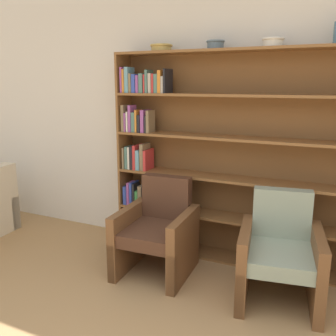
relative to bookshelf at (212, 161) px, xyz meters
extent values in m
cube|color=silver|center=(0.30, 0.17, 0.38)|extent=(12.00, 0.06, 2.75)
cube|color=brown|center=(-0.98, -0.02, 0.03)|extent=(0.02, 0.30, 2.05)
cube|color=brown|center=(0.23, -0.02, 1.04)|extent=(2.40, 0.30, 0.03)
cube|color=brown|center=(0.23, -0.02, -0.98)|extent=(2.40, 0.30, 0.03)
cube|color=brown|center=(0.23, 0.12, 0.03)|extent=(2.40, 0.01, 2.05)
cube|color=#334CB2|center=(-0.94, -0.07, -0.86)|extent=(0.02, 0.16, 0.22)
cube|color=#669EB2|center=(-0.90, -0.07, -0.85)|extent=(0.04, 0.15, 0.24)
cube|color=#388C47|center=(-0.86, -0.08, -0.87)|extent=(0.03, 0.14, 0.19)
cube|color=#669EB2|center=(-0.82, -0.06, -0.85)|extent=(0.02, 0.17, 0.24)
cube|color=orange|center=(-0.79, -0.06, -0.86)|extent=(0.04, 0.18, 0.20)
cube|color=#669EB2|center=(-0.74, -0.06, -0.87)|extent=(0.04, 0.18, 0.20)
cube|color=#B2A899|center=(-0.70, -0.06, -0.88)|extent=(0.03, 0.18, 0.17)
cube|color=red|center=(-0.66, -0.06, -0.85)|extent=(0.04, 0.18, 0.23)
cube|color=orange|center=(-0.61, -0.08, -0.87)|extent=(0.04, 0.14, 0.19)
cube|color=#7F6B4C|center=(-0.57, -0.08, -0.84)|extent=(0.02, 0.14, 0.26)
cube|color=#B2A899|center=(-0.53, -0.06, -0.87)|extent=(0.04, 0.18, 0.20)
cube|color=gold|center=(-0.50, -0.06, -0.88)|extent=(0.02, 0.18, 0.17)
cube|color=#B2A899|center=(-0.46, -0.06, -0.84)|extent=(0.04, 0.19, 0.25)
cube|color=#669EB2|center=(-0.43, -0.09, -0.84)|extent=(0.03, 0.12, 0.24)
cube|color=orange|center=(-0.39, -0.07, -0.86)|extent=(0.04, 0.16, 0.22)
cube|color=red|center=(-0.36, -0.09, -0.83)|extent=(0.02, 0.13, 0.27)
cube|color=brown|center=(0.23, -0.02, -0.56)|extent=(2.40, 0.30, 0.03)
cube|color=#334CB2|center=(-0.93, -0.09, -0.44)|extent=(0.04, 0.12, 0.20)
cube|color=#994C99|center=(-0.89, -0.08, -0.42)|extent=(0.03, 0.15, 0.25)
cube|color=#334CB2|center=(-0.86, -0.06, -0.42)|extent=(0.03, 0.17, 0.25)
cube|color=black|center=(-0.82, -0.08, -0.42)|extent=(0.02, 0.14, 0.24)
cube|color=#388C47|center=(-0.79, -0.08, -0.46)|extent=(0.03, 0.14, 0.17)
cube|color=#7F6B4C|center=(-0.74, -0.05, -0.43)|extent=(0.04, 0.20, 0.22)
cube|color=black|center=(-0.70, -0.06, -0.42)|extent=(0.04, 0.18, 0.25)
cube|color=red|center=(-0.66, -0.08, -0.43)|extent=(0.03, 0.14, 0.22)
cube|color=red|center=(-0.62, -0.05, -0.46)|extent=(0.03, 0.20, 0.17)
cube|color=#7F6B4C|center=(-0.60, -0.06, -0.40)|extent=(0.02, 0.19, 0.28)
cube|color=#B2A899|center=(-0.57, -0.06, -0.46)|extent=(0.02, 0.19, 0.17)
cube|color=orange|center=(-0.54, -0.06, -0.46)|extent=(0.03, 0.19, 0.17)
cube|color=brown|center=(0.23, -0.02, -0.16)|extent=(2.40, 0.30, 0.02)
cube|color=#7F6B4C|center=(-0.94, -0.06, -0.03)|extent=(0.02, 0.17, 0.23)
cube|color=#4C756B|center=(-0.90, -0.07, -0.02)|extent=(0.03, 0.16, 0.24)
cube|color=white|center=(-0.87, -0.07, -0.03)|extent=(0.02, 0.16, 0.24)
cube|color=black|center=(-0.84, -0.08, -0.02)|extent=(0.03, 0.13, 0.25)
cube|color=red|center=(-0.81, -0.06, -0.01)|extent=(0.03, 0.19, 0.26)
cube|color=#669EB2|center=(-0.77, -0.08, -0.04)|extent=(0.04, 0.13, 0.21)
cube|color=#7F6B4C|center=(-0.72, -0.06, 0.00)|extent=(0.04, 0.18, 0.28)
cube|color=red|center=(-0.68, -0.05, -0.04)|extent=(0.03, 0.20, 0.21)
cube|color=brown|center=(0.23, -0.02, 0.24)|extent=(2.40, 0.30, 0.02)
cube|color=#7F6B4C|center=(-0.93, -0.09, 0.39)|extent=(0.03, 0.13, 0.27)
cube|color=#994C99|center=(-0.91, -0.07, 0.35)|extent=(0.02, 0.16, 0.19)
cube|color=white|center=(-0.88, -0.05, 0.36)|extent=(0.02, 0.19, 0.21)
cube|color=#994C99|center=(-0.85, -0.09, 0.39)|extent=(0.03, 0.13, 0.27)
cube|color=#4C756B|center=(-0.81, -0.08, 0.36)|extent=(0.04, 0.14, 0.20)
cube|color=orange|center=(-0.78, -0.09, 0.37)|extent=(0.02, 0.13, 0.23)
cube|color=black|center=(-0.74, -0.05, 0.34)|extent=(0.03, 0.20, 0.18)
cube|color=#994C99|center=(-0.70, -0.06, 0.37)|extent=(0.04, 0.18, 0.23)
cube|color=black|center=(-0.67, -0.06, 0.34)|extent=(0.02, 0.19, 0.17)
cube|color=#7F6B4C|center=(-0.64, -0.08, 0.37)|extent=(0.03, 0.15, 0.23)
cube|color=brown|center=(0.23, -0.02, 0.64)|extent=(2.40, 0.30, 0.02)
cube|color=#994C99|center=(-0.94, -0.09, 0.78)|extent=(0.02, 0.12, 0.25)
cube|color=orange|center=(-0.91, -0.06, 0.77)|extent=(0.02, 0.18, 0.23)
cube|color=#669EB2|center=(-0.88, -0.08, 0.78)|extent=(0.04, 0.14, 0.25)
cube|color=#7F6B4C|center=(-0.84, -0.06, 0.75)|extent=(0.03, 0.19, 0.19)
cube|color=#334CB2|center=(-0.80, -0.07, 0.75)|extent=(0.04, 0.16, 0.18)
cube|color=#994C99|center=(-0.75, -0.06, 0.74)|extent=(0.03, 0.19, 0.17)
cube|color=#4C756B|center=(-0.71, -0.07, 0.75)|extent=(0.04, 0.16, 0.19)
cube|color=red|center=(-0.67, -0.08, 0.75)|extent=(0.02, 0.14, 0.18)
cube|color=#4C756B|center=(-0.65, -0.08, 0.77)|extent=(0.02, 0.15, 0.23)
cube|color=#B2A899|center=(-0.61, -0.07, 0.75)|extent=(0.03, 0.17, 0.19)
cube|color=red|center=(-0.58, -0.07, 0.75)|extent=(0.02, 0.16, 0.19)
cube|color=#4C756B|center=(-0.55, -0.08, 0.75)|extent=(0.04, 0.14, 0.18)
cube|color=orange|center=(-0.51, -0.08, 0.76)|extent=(0.03, 0.15, 0.22)
cube|color=#B2A899|center=(-0.48, -0.07, 0.74)|extent=(0.02, 0.16, 0.16)
cube|color=black|center=(-0.45, -0.05, 0.77)|extent=(0.02, 0.19, 0.23)
cylinder|color=tan|center=(-0.54, -0.02, 1.09)|extent=(0.20, 0.20, 0.06)
torus|color=tan|center=(-0.54, -0.02, 1.11)|extent=(0.22, 0.22, 0.02)
cylinder|color=slate|center=(0.02, -0.02, 1.09)|extent=(0.15, 0.15, 0.08)
torus|color=slate|center=(0.02, -0.02, 1.12)|extent=(0.17, 0.17, 0.02)
cylinder|color=silver|center=(0.53, -0.02, 1.09)|extent=(0.17, 0.17, 0.07)
torus|color=silver|center=(0.53, -0.02, 1.12)|extent=(0.19, 0.19, 0.02)
cube|color=brown|center=(-0.03, -0.88, -0.81)|extent=(0.07, 0.07, 0.36)
cube|color=brown|center=(-0.60, -0.91, -0.81)|extent=(0.07, 0.07, 0.36)
cube|color=brown|center=(-0.06, -0.27, -0.81)|extent=(0.07, 0.07, 0.36)
cube|color=brown|center=(-0.63, -0.30, -0.81)|extent=(0.07, 0.07, 0.36)
cube|color=#4C2D1E|center=(-0.33, -0.59, -0.60)|extent=(0.51, 0.67, 0.12)
cube|color=#4C2D1E|center=(-0.34, -0.31, -0.34)|extent=(0.49, 0.15, 0.45)
cube|color=brown|center=(-0.05, -0.58, -0.69)|extent=(0.12, 0.68, 0.60)
cube|color=brown|center=(-0.61, -0.61, -0.69)|extent=(0.12, 0.68, 0.60)
cube|color=brown|center=(1.12, -0.85, -0.81)|extent=(0.08, 0.08, 0.36)
cube|color=brown|center=(0.56, -0.94, -0.81)|extent=(0.08, 0.08, 0.36)
cube|color=brown|center=(1.02, -0.24, -0.81)|extent=(0.08, 0.08, 0.36)
cube|color=brown|center=(0.46, -0.34, -0.81)|extent=(0.08, 0.08, 0.36)
cube|color=gray|center=(0.79, -0.59, -0.60)|extent=(0.58, 0.71, 0.12)
cube|color=gray|center=(0.75, -0.32, -0.34)|extent=(0.49, 0.20, 0.45)
cube|color=brown|center=(1.07, -0.55, -0.69)|extent=(0.19, 0.68, 0.60)
cube|color=brown|center=(0.52, -0.64, -0.69)|extent=(0.19, 0.68, 0.60)
camera|label=1|loc=(1.15, -3.47, 0.75)|focal=40.00mm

